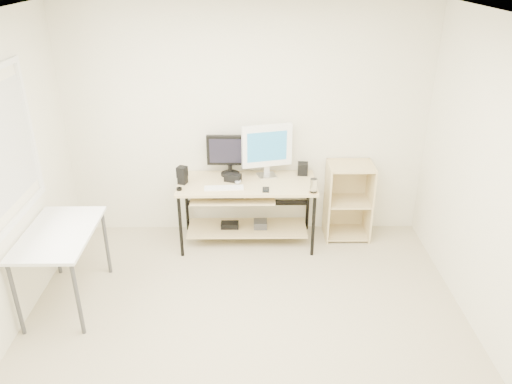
{
  "coord_description": "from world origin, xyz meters",
  "views": [
    {
      "loc": [
        0.05,
        -3.27,
        3.0
      ],
      "look_at": [
        0.1,
        1.3,
        0.8
      ],
      "focal_mm": 35.0,
      "sensor_mm": 36.0,
      "label": 1
    }
  ],
  "objects_px": {
    "desk": "(245,199)",
    "audio_controller": "(183,174)",
    "side_table": "(60,240)",
    "black_monitor": "(230,153)",
    "shelf_unit": "(348,199)",
    "white_imac": "(267,147)"
  },
  "relations": [
    {
      "from": "black_monitor",
      "to": "white_imac",
      "type": "xyz_separation_m",
      "value": [
        0.41,
        -0.04,
        0.08
      ]
    },
    {
      "from": "black_monitor",
      "to": "white_imac",
      "type": "bearing_deg",
      "value": -4.77
    },
    {
      "from": "desk",
      "to": "shelf_unit",
      "type": "height_order",
      "value": "shelf_unit"
    },
    {
      "from": "side_table",
      "to": "shelf_unit",
      "type": "distance_m",
      "value": 3.09
    },
    {
      "from": "shelf_unit",
      "to": "desk",
      "type": "bearing_deg",
      "value": -172.23
    },
    {
      "from": "side_table",
      "to": "shelf_unit",
      "type": "relative_size",
      "value": 1.11
    },
    {
      "from": "side_table",
      "to": "audio_controller",
      "type": "bearing_deg",
      "value": 48.54
    },
    {
      "from": "side_table",
      "to": "audio_controller",
      "type": "relative_size",
      "value": 6.32
    },
    {
      "from": "desk",
      "to": "audio_controller",
      "type": "relative_size",
      "value": 9.47
    },
    {
      "from": "black_monitor",
      "to": "desk",
      "type": "bearing_deg",
      "value": -49.76
    },
    {
      "from": "side_table",
      "to": "black_monitor",
      "type": "distance_m",
      "value": 1.98
    },
    {
      "from": "audio_controller",
      "to": "shelf_unit",
      "type": "bearing_deg",
      "value": -10.56
    },
    {
      "from": "black_monitor",
      "to": "audio_controller",
      "type": "xyz_separation_m",
      "value": [
        -0.51,
        -0.15,
        -0.19
      ]
    },
    {
      "from": "desk",
      "to": "black_monitor",
      "type": "xyz_separation_m",
      "value": [
        -0.16,
        0.2,
        0.48
      ]
    },
    {
      "from": "desk",
      "to": "side_table",
      "type": "bearing_deg",
      "value": -147.35
    },
    {
      "from": "desk",
      "to": "black_monitor",
      "type": "bearing_deg",
      "value": 128.91
    },
    {
      "from": "desk",
      "to": "audio_controller",
      "type": "height_order",
      "value": "audio_controller"
    },
    {
      "from": "side_table",
      "to": "shelf_unit",
      "type": "bearing_deg",
      "value": 23.33
    },
    {
      "from": "shelf_unit",
      "to": "black_monitor",
      "type": "relative_size",
      "value": 1.77
    },
    {
      "from": "desk",
      "to": "black_monitor",
      "type": "height_order",
      "value": "black_monitor"
    },
    {
      "from": "desk",
      "to": "shelf_unit",
      "type": "relative_size",
      "value": 1.67
    },
    {
      "from": "shelf_unit",
      "to": "white_imac",
      "type": "xyz_separation_m",
      "value": [
        -0.93,
        -0.0,
        0.64
      ]
    }
  ]
}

